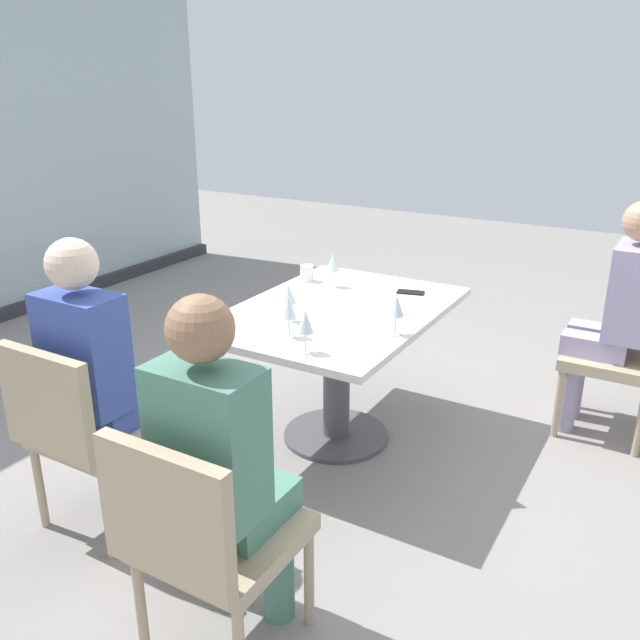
{
  "coord_description": "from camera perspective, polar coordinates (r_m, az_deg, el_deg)",
  "views": [
    {
      "loc": [
        -2.78,
        -1.52,
        1.83
      ],
      "look_at": [
        0.0,
        0.1,
        0.65
      ],
      "focal_mm": 37.69,
      "sensor_mm": 36.0,
      "label": 1
    }
  ],
  "objects": [
    {
      "name": "wine_glass_1",
      "position": [
        2.78,
        -1.25,
        -0.25
      ],
      "size": [
        0.07,
        0.07,
        0.18
      ],
      "color": "silver",
      "rests_on": "dining_table_main"
    },
    {
      "name": "coffee_cup",
      "position": [
        3.8,
        -1.13,
        4.0
      ],
      "size": [
        0.08,
        0.08,
        0.09
      ],
      "primitive_type": "cylinder",
      "color": "white",
      "rests_on": "dining_table_main"
    },
    {
      "name": "person_far_left",
      "position": [
        2.89,
        -18.33,
        -4.02
      ],
      "size": [
        0.39,
        0.34,
        1.26
      ],
      "color": "#384C9E",
      "rests_on": "ground_plane"
    },
    {
      "name": "dining_table_main",
      "position": [
        3.42,
        1.45,
        -1.75
      ],
      "size": [
        1.33,
        0.94,
        0.73
      ],
      "color": "silver",
      "rests_on": "ground_plane"
    },
    {
      "name": "chair_far_left",
      "position": [
        2.91,
        -19.49,
        -8.41
      ],
      "size": [
        0.5,
        0.46,
        0.87
      ],
      "color": "tan",
      "rests_on": "ground_plane"
    },
    {
      "name": "wine_glass_0",
      "position": [
        3.15,
        -2.7,
        2.18
      ],
      "size": [
        0.07,
        0.07,
        0.18
      ],
      "color": "silver",
      "rests_on": "dining_table_main"
    },
    {
      "name": "cell_phone_on_table",
      "position": [
        3.63,
        7.71,
        2.35
      ],
      "size": [
        0.1,
        0.16,
        0.01
      ],
      "primitive_type": "cube",
      "rotation": [
        0.0,
        0.0,
        0.25
      ],
      "color": "black",
      "rests_on": "dining_table_main"
    },
    {
      "name": "handbag_1",
      "position": [
        2.81,
        -10.46,
        -17.27
      ],
      "size": [
        0.3,
        0.16,
        0.28
      ],
      "primitive_type": "cube",
      "rotation": [
        0.0,
        0.0,
        -0.01
      ],
      "color": "beige",
      "rests_on": "ground_plane"
    },
    {
      "name": "ground_plane",
      "position": [
        3.66,
        1.37,
        -9.87
      ],
      "size": [
        12.0,
        12.0,
        0.0
      ],
      "primitive_type": "plane",
      "color": "gray"
    },
    {
      "name": "chair_side_end",
      "position": [
        2.2,
        -9.9,
        -17.49
      ],
      "size": [
        0.5,
        0.46,
        0.87
      ],
      "color": "tan",
      "rests_on": "ground_plane"
    },
    {
      "name": "wine_glass_4",
      "position": [
        3.04,
        -9.66,
        1.22
      ],
      "size": [
        0.07,
        0.07,
        0.18
      ],
      "color": "silver",
      "rests_on": "dining_table_main"
    },
    {
      "name": "person_front_right",
      "position": [
        3.77,
        23.87,
        0.9
      ],
      "size": [
        0.34,
        0.39,
        1.26
      ],
      "color": "#9E93B7",
      "rests_on": "ground_plane"
    },
    {
      "name": "wine_glass_5",
      "position": [
        3.0,
        6.49,
        1.14
      ],
      "size": [
        0.07,
        0.07,
        0.18
      ],
      "color": "silver",
      "rests_on": "dining_table_main"
    },
    {
      "name": "person_side_end",
      "position": [
        2.16,
        -8.34,
        -11.74
      ],
      "size": [
        0.39,
        0.34,
        1.26
      ],
      "color": "#4C7F6B",
      "rests_on": "ground_plane"
    },
    {
      "name": "wine_glass_3",
      "position": [
        2.95,
        -2.67,
        0.95
      ],
      "size": [
        0.07,
        0.07,
        0.18
      ],
      "color": "silver",
      "rests_on": "dining_table_main"
    },
    {
      "name": "chair_front_right",
      "position": [
        3.83,
        25.05,
        -2.25
      ],
      "size": [
        0.46,
        0.5,
        0.87
      ],
      "color": "tan",
      "rests_on": "ground_plane"
    },
    {
      "name": "wine_glass_2",
      "position": [
        3.67,
        1.09,
        4.83
      ],
      "size": [
        0.07,
        0.07,
        0.18
      ],
      "color": "silver",
      "rests_on": "dining_table_main"
    }
  ]
}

